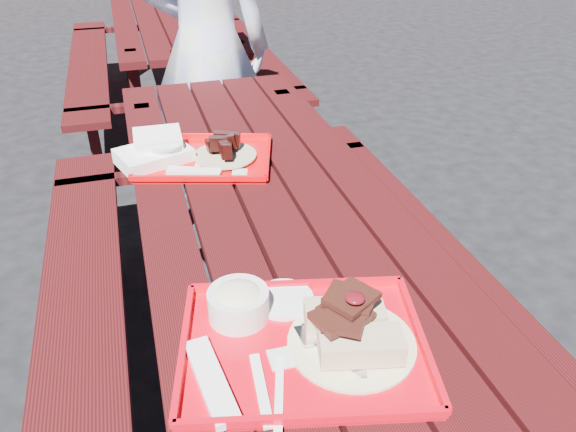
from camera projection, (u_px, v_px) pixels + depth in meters
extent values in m
plane|color=black|center=(276.00, 392.00, 1.99)|extent=(60.00, 60.00, 0.00)
cube|color=#3D0B0B|center=(167.00, 233.00, 1.53)|extent=(0.14, 2.40, 0.04)
cube|color=#3D0B0B|center=(221.00, 224.00, 1.57)|extent=(0.14, 2.40, 0.04)
cube|color=#3D0B0B|center=(273.00, 216.00, 1.60)|extent=(0.14, 2.40, 0.04)
cube|color=#3D0B0B|center=(323.00, 209.00, 1.64)|extent=(0.14, 2.40, 0.04)
cube|color=#3D0B0B|center=(370.00, 201.00, 1.67)|extent=(0.14, 2.40, 0.04)
cube|color=#3D0B0B|center=(81.00, 335.00, 1.62)|extent=(0.25, 2.40, 0.04)
cube|color=#3D0B0B|center=(94.00, 241.00, 2.42)|extent=(0.06, 0.06, 0.42)
cube|color=#3D0B0B|center=(439.00, 266.00, 1.90)|extent=(0.25, 2.40, 0.04)
cube|color=#3D0B0B|center=(345.00, 203.00, 2.70)|extent=(0.06, 0.06, 0.42)
cube|color=#3D0B0B|center=(153.00, 186.00, 2.50)|extent=(0.06, 0.06, 0.75)
cube|color=#3D0B0B|center=(282.00, 169.00, 2.64)|extent=(0.06, 0.06, 0.75)
cube|color=#3D0B0B|center=(219.00, 166.00, 2.54)|extent=(1.40, 0.06, 0.04)
cube|color=#3D0B0B|center=(123.00, 16.00, 3.82)|extent=(0.14, 2.40, 0.04)
cube|color=#3D0B0B|center=(146.00, 15.00, 3.85)|extent=(0.14, 2.40, 0.04)
cube|color=#3D0B0B|center=(168.00, 13.00, 3.89)|extent=(0.14, 2.40, 0.04)
cube|color=#3D0B0B|center=(189.00, 12.00, 3.93)|extent=(0.14, 2.40, 0.04)
cube|color=#3D0B0B|center=(211.00, 11.00, 3.96)|extent=(0.14, 2.40, 0.04)
cube|color=#3D0B0B|center=(88.00, 63.00, 3.91)|extent=(0.25, 2.40, 0.04)
cube|color=#3D0B0B|center=(94.00, 140.00, 3.34)|extent=(0.06, 0.06, 0.42)
cube|color=#3D0B0B|center=(94.00, 61.00, 4.71)|extent=(0.06, 0.06, 0.42)
cube|color=#3D0B0B|center=(251.00, 50.00, 4.19)|extent=(0.25, 2.40, 0.04)
cube|color=#3D0B0B|center=(282.00, 119.00, 3.62)|extent=(0.06, 0.06, 0.42)
cube|color=#3D0B0B|center=(230.00, 51.00, 4.99)|extent=(0.06, 0.06, 0.42)
cube|color=#3D0B0B|center=(140.00, 116.00, 3.22)|extent=(0.06, 0.06, 0.75)
cube|color=#3D0B0B|center=(242.00, 105.00, 3.36)|extent=(0.06, 0.06, 0.75)
cube|color=#3D0B0B|center=(125.00, 36.00, 4.79)|extent=(0.06, 0.06, 0.75)
cube|color=#3D0B0B|center=(195.00, 31.00, 4.93)|extent=(0.06, 0.06, 0.75)
cube|color=#3D0B0B|center=(191.00, 101.00, 3.26)|extent=(1.40, 0.06, 0.04)
cube|color=#3D0B0B|center=(160.00, 27.00, 4.83)|extent=(1.40, 0.06, 0.04)
cube|color=red|center=(303.00, 348.00, 1.12)|extent=(0.54, 0.46, 0.01)
cube|color=red|center=(297.00, 285.00, 1.27)|extent=(0.46, 0.12, 0.02)
cube|color=red|center=(312.00, 419.00, 0.96)|extent=(0.46, 0.12, 0.02)
cube|color=red|center=(421.00, 337.00, 1.13)|extent=(0.10, 0.36, 0.02)
cube|color=red|center=(183.00, 348.00, 1.10)|extent=(0.10, 0.36, 0.02)
cylinder|color=beige|center=(351.00, 343.00, 1.12)|extent=(0.26, 0.26, 0.01)
cube|color=tan|center=(361.00, 345.00, 1.07)|extent=(0.17, 0.11, 0.05)
cube|color=tan|center=(344.00, 316.00, 1.14)|extent=(0.17, 0.11, 0.05)
ellipsoid|color=#520B12|center=(356.00, 292.00, 1.05)|extent=(0.04, 0.04, 0.02)
cylinder|color=white|center=(238.00, 304.00, 1.18)|extent=(0.13, 0.13, 0.06)
ellipsoid|color=#F1E9BB|center=(238.00, 297.00, 1.17)|extent=(0.11, 0.11, 0.05)
cylinder|color=white|center=(283.00, 299.00, 1.23)|extent=(0.13, 0.13, 0.01)
cube|color=white|center=(211.00, 380.00, 1.03)|extent=(0.07, 0.22, 0.02)
cube|color=white|center=(261.00, 389.00, 1.02)|extent=(0.03, 0.17, 0.01)
cube|color=white|center=(279.00, 393.00, 1.01)|extent=(0.07, 0.18, 0.01)
cube|color=silver|center=(283.00, 358.00, 1.09)|extent=(0.05, 0.05, 0.00)
cube|color=red|center=(205.00, 160.00, 1.86)|extent=(0.49, 0.43, 0.01)
cube|color=red|center=(211.00, 136.00, 1.99)|extent=(0.40, 0.13, 0.02)
cube|color=red|center=(198.00, 178.00, 1.71)|extent=(0.40, 0.13, 0.02)
cube|color=red|center=(268.00, 156.00, 1.85)|extent=(0.10, 0.31, 0.02)
cube|color=red|center=(142.00, 156.00, 1.85)|extent=(0.10, 0.31, 0.02)
cube|color=white|center=(219.00, 157.00, 1.85)|extent=(0.18, 0.18, 0.01)
cylinder|color=tan|center=(225.00, 155.00, 1.85)|extent=(0.21, 0.21, 0.01)
cylinder|color=white|center=(166.00, 153.00, 1.83)|extent=(0.10, 0.10, 0.05)
cylinder|color=silver|center=(165.00, 145.00, 1.81)|extent=(0.11, 0.11, 0.01)
cube|color=white|center=(194.00, 172.00, 1.76)|extent=(0.17, 0.10, 0.01)
cube|color=silver|center=(240.00, 172.00, 1.77)|extent=(0.06, 0.05, 0.00)
cube|color=white|center=(154.00, 156.00, 1.83)|extent=(0.26, 0.23, 0.05)
cube|color=white|center=(158.00, 139.00, 1.84)|extent=(0.16, 0.13, 0.04)
imported|color=#BED0FD|center=(207.00, 48.00, 2.72)|extent=(0.71, 0.59, 1.69)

